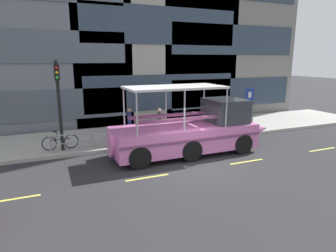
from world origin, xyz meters
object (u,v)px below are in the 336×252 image
(parking_sign, at_px, (249,102))
(leaned_bicycle, at_px, (60,142))
(duck_tour_boat, at_px, (194,131))
(traffic_light_pole, at_px, (59,97))
(pedestrian_near_bow, at_px, (207,114))
(pedestrian_mid_right, at_px, (130,121))
(pedestrian_mid_left, at_px, (160,119))

(parking_sign, height_order, leaned_bicycle, parking_sign)
(leaned_bicycle, relative_size, duck_tour_boat, 0.20)
(parking_sign, bearing_deg, traffic_light_pole, -179.68)
(pedestrian_near_bow, height_order, pedestrian_mid_right, pedestrian_mid_right)
(parking_sign, relative_size, pedestrian_mid_right, 1.49)
(parking_sign, distance_m, pedestrian_mid_right, 7.59)
(traffic_light_pole, xyz_separation_m, pedestrian_near_bow, (8.66, 0.95, -1.57))
(parking_sign, distance_m, pedestrian_mid_left, 5.85)
(traffic_light_pole, distance_m, pedestrian_mid_right, 4.03)
(parking_sign, xyz_separation_m, pedestrian_near_bow, (-2.50, 0.88, -0.72))
(traffic_light_pole, distance_m, parking_sign, 11.19)
(traffic_light_pole, xyz_separation_m, leaned_bicycle, (-0.09, 0.25, -2.25))
(parking_sign, height_order, duck_tour_boat, duck_tour_boat)
(leaned_bicycle, height_order, pedestrian_mid_left, pedestrian_mid_left)
(duck_tour_boat, xyz_separation_m, pedestrian_near_bow, (2.58, 3.23, 0.14))
(pedestrian_near_bow, distance_m, pedestrian_mid_left, 3.28)
(traffic_light_pole, bearing_deg, leaned_bicycle, 109.68)
(parking_sign, distance_m, pedestrian_near_bow, 2.75)
(traffic_light_pole, distance_m, pedestrian_near_bow, 8.85)
(pedestrian_mid_left, bearing_deg, traffic_light_pole, -172.62)
(duck_tour_boat, bearing_deg, pedestrian_mid_right, 128.59)
(duck_tour_boat, height_order, pedestrian_mid_right, duck_tour_boat)
(duck_tour_boat, xyz_separation_m, pedestrian_mid_right, (-2.45, 3.07, 0.14))
(parking_sign, xyz_separation_m, duck_tour_boat, (-5.08, -2.35, -0.86))
(duck_tour_boat, relative_size, pedestrian_mid_right, 5.00)
(traffic_light_pole, height_order, leaned_bicycle, traffic_light_pole)
(traffic_light_pole, height_order, parking_sign, traffic_light_pole)
(parking_sign, xyz_separation_m, pedestrian_mid_right, (-7.52, 0.72, -0.72))
(traffic_light_pole, bearing_deg, pedestrian_near_bow, 6.24)
(pedestrian_near_bow, relative_size, pedestrian_mid_left, 1.06)
(pedestrian_mid_left, bearing_deg, pedestrian_near_bow, 4.34)
(traffic_light_pole, relative_size, pedestrian_mid_left, 2.62)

